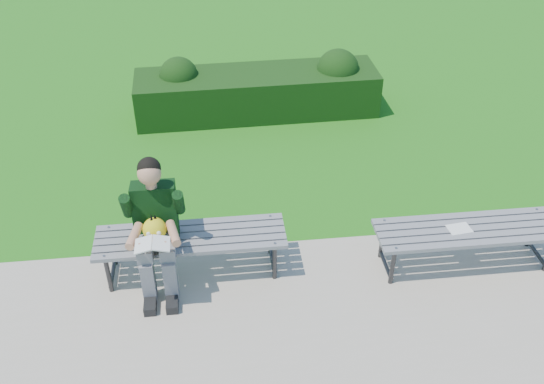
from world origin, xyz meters
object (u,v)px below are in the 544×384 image
seated_boy (155,224)px  bench_left (191,240)px  hedge (260,89)px  bench_right (468,233)px  paper_sheet (459,229)px

seated_boy → bench_left: bearing=17.0°
hedge → seated_boy: 3.60m
seated_boy → bench_right: bearing=-2.0°
seated_boy → paper_sheet: bearing=-2.0°
bench_right → bench_left: bearing=175.8°
seated_boy → paper_sheet: (2.86, -0.10, -0.24)m
hedge → seated_boy: (-1.27, -3.35, 0.37)m
hedge → seated_boy: size_ratio=2.57×
bench_right → paper_sheet: bench_right is taller
paper_sheet → hedge: bearing=114.7°
bench_left → bench_right: bearing=-4.2°
bench_right → seated_boy: (-2.96, 0.10, 0.30)m
hedge → bench_right: (1.69, -3.45, 0.07)m
bench_left → paper_sheet: (2.56, -0.19, 0.06)m
hedge → bench_left: (-0.97, -3.26, 0.07)m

